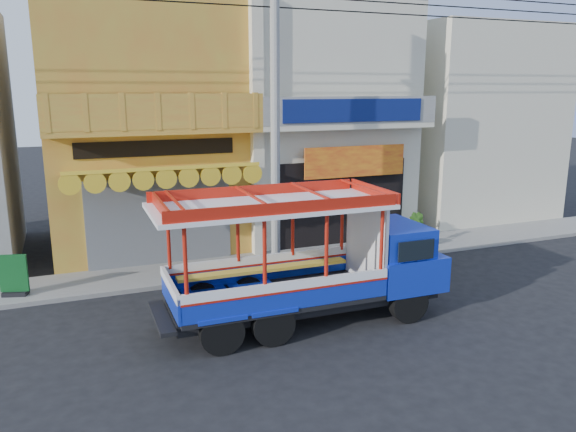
{
  "coord_description": "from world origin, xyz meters",
  "views": [
    {
      "loc": [
        -6.47,
        -11.32,
        5.22
      ],
      "look_at": [
        -0.94,
        2.5,
        1.82
      ],
      "focal_mm": 35.0,
      "sensor_mm": 36.0,
      "label": 1
    }
  ],
  "objects_px": {
    "songthaew_truck": "(324,258)",
    "potted_plant_c": "(415,226)",
    "utility_pole": "(280,95)",
    "potted_plant_a": "(376,231)",
    "potted_plant_b": "(419,230)",
    "green_sign": "(14,278)"
  },
  "relations": [
    {
      "from": "utility_pole",
      "to": "potted_plant_c",
      "type": "height_order",
      "value": "utility_pole"
    },
    {
      "from": "utility_pole",
      "to": "potted_plant_b",
      "type": "relative_size",
      "value": 24.88
    },
    {
      "from": "potted_plant_a",
      "to": "potted_plant_c",
      "type": "xyz_separation_m",
      "value": [
        1.68,
        0.25,
        -0.03
      ]
    },
    {
      "from": "potted_plant_a",
      "to": "potted_plant_b",
      "type": "xyz_separation_m",
      "value": [
        1.2,
        -0.69,
        0.08
      ]
    },
    {
      "from": "green_sign",
      "to": "potted_plant_b",
      "type": "xyz_separation_m",
      "value": [
        12.03,
        0.0,
        0.12
      ]
    },
    {
      "from": "utility_pole",
      "to": "potted_plant_c",
      "type": "distance_m",
      "value": 7.17
    },
    {
      "from": "utility_pole",
      "to": "potted_plant_a",
      "type": "height_order",
      "value": "utility_pole"
    },
    {
      "from": "potted_plant_a",
      "to": "potted_plant_c",
      "type": "relative_size",
      "value": 1.06
    },
    {
      "from": "songthaew_truck",
      "to": "potted_plant_c",
      "type": "relative_size",
      "value": 7.26
    },
    {
      "from": "potted_plant_a",
      "to": "potted_plant_b",
      "type": "bearing_deg",
      "value": -50.73
    },
    {
      "from": "songthaew_truck",
      "to": "potted_plant_b",
      "type": "height_order",
      "value": "songthaew_truck"
    },
    {
      "from": "green_sign",
      "to": "potted_plant_b",
      "type": "relative_size",
      "value": 0.94
    },
    {
      "from": "utility_pole",
      "to": "songthaew_truck",
      "type": "distance_m",
      "value": 5.1
    },
    {
      "from": "utility_pole",
      "to": "songthaew_truck",
      "type": "height_order",
      "value": "utility_pole"
    },
    {
      "from": "utility_pole",
      "to": "green_sign",
      "type": "height_order",
      "value": "utility_pole"
    },
    {
      "from": "green_sign",
      "to": "potted_plant_c",
      "type": "relative_size",
      "value": 1.17
    },
    {
      "from": "potted_plant_b",
      "to": "green_sign",
      "type": "bearing_deg",
      "value": 43.24
    },
    {
      "from": "songthaew_truck",
      "to": "potted_plant_b",
      "type": "xyz_separation_m",
      "value": [
        5.33,
        3.97,
        -0.79
      ]
    },
    {
      "from": "songthaew_truck",
      "to": "potted_plant_c",
      "type": "xyz_separation_m",
      "value": [
        5.82,
        4.9,
        -0.9
      ]
    },
    {
      "from": "songthaew_truck",
      "to": "green_sign",
      "type": "relative_size",
      "value": 6.18
    },
    {
      "from": "utility_pole",
      "to": "potted_plant_b",
      "type": "height_order",
      "value": "utility_pole"
    },
    {
      "from": "green_sign",
      "to": "potted_plant_a",
      "type": "bearing_deg",
      "value": 3.62
    }
  ]
}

